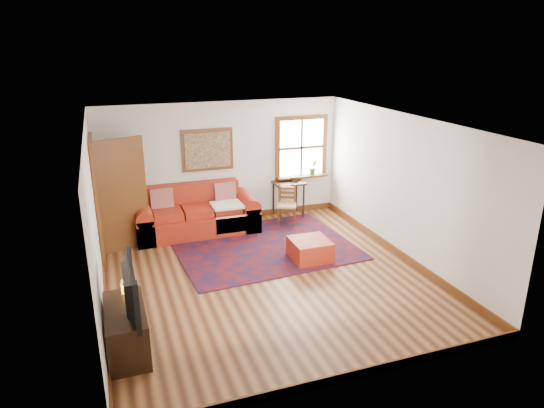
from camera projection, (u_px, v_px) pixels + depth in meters
name	position (u px, v px, depth m)	size (l,w,h in m)	color
ground	(266.00, 276.00, 7.89)	(5.50, 5.50, 0.00)	#472513
room_envelope	(265.00, 178.00, 7.37)	(5.04, 5.54, 2.52)	silver
window	(303.00, 154.00, 10.45)	(1.18, 0.20, 1.38)	white
doorway	(113.00, 196.00, 8.44)	(0.89, 1.08, 2.14)	black
framed_artwork	(208.00, 150.00, 9.72)	(1.05, 0.07, 0.85)	brown
persian_rug	(264.00, 246.00, 8.99)	(3.16, 2.53, 0.02)	#58100C
red_leather_sofa	(197.00, 217.00, 9.62)	(2.38, 0.98, 0.93)	#A42615
red_ottoman	(310.00, 250.00, 8.41)	(0.65, 0.65, 0.37)	#A42615
side_table	(289.00, 187.00, 10.38)	(0.64, 0.48, 0.77)	black
ladder_back_chair	(287.00, 203.00, 10.01)	(0.50, 0.49, 0.82)	tan
media_cabinet	(126.00, 330.00, 5.90)	(0.48, 1.06, 0.58)	black
television	(124.00, 290.00, 5.62)	(1.08, 0.14, 0.62)	black
candle_hurricane	(126.00, 287.00, 6.14)	(0.12, 0.12, 0.18)	silver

